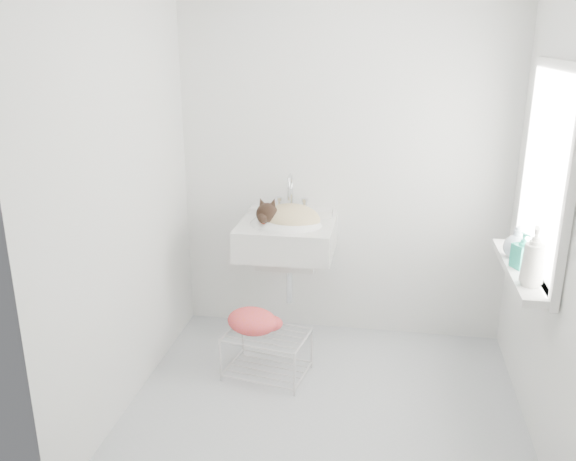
% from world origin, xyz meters
% --- Properties ---
extents(floor, '(2.20, 2.00, 0.02)m').
position_xyz_m(floor, '(0.00, 0.00, 0.00)').
color(floor, '#AEB3B7').
rests_on(floor, ground).
extents(back_wall, '(2.20, 0.02, 2.50)m').
position_xyz_m(back_wall, '(0.00, 1.00, 1.25)').
color(back_wall, white).
rests_on(back_wall, ground).
extents(right_wall, '(0.02, 2.00, 2.50)m').
position_xyz_m(right_wall, '(1.10, 0.00, 1.25)').
color(right_wall, white).
rests_on(right_wall, ground).
extents(left_wall, '(0.02, 2.00, 2.50)m').
position_xyz_m(left_wall, '(-1.10, 0.00, 1.25)').
color(left_wall, white).
rests_on(left_wall, ground).
extents(window_glass, '(0.01, 0.80, 1.00)m').
position_xyz_m(window_glass, '(1.09, 0.20, 1.35)').
color(window_glass, white).
rests_on(window_glass, right_wall).
extents(window_frame, '(0.04, 0.90, 1.10)m').
position_xyz_m(window_frame, '(1.07, 0.20, 1.35)').
color(window_frame, white).
rests_on(window_frame, right_wall).
extents(windowsill, '(0.16, 0.88, 0.04)m').
position_xyz_m(windowsill, '(1.01, 0.20, 0.83)').
color(windowsill, white).
rests_on(windowsill, right_wall).
extents(sink, '(0.62, 0.54, 0.25)m').
position_xyz_m(sink, '(-0.34, 0.74, 0.85)').
color(sink, silver).
rests_on(sink, back_wall).
extents(faucet, '(0.22, 0.16, 0.22)m').
position_xyz_m(faucet, '(-0.34, 0.92, 0.99)').
color(faucet, silver).
rests_on(faucet, sink).
extents(cat, '(0.44, 0.38, 0.26)m').
position_xyz_m(cat, '(-0.33, 0.72, 0.89)').
color(cat, '#C2B489').
rests_on(cat, sink).
extents(wire_rack, '(0.53, 0.41, 0.28)m').
position_xyz_m(wire_rack, '(-0.39, 0.29, 0.15)').
color(wire_rack, silver).
rests_on(wire_rack, floor).
extents(towel, '(0.38, 0.33, 0.13)m').
position_xyz_m(towel, '(-0.48, 0.30, 0.31)').
color(towel, '#CE4A0E').
rests_on(towel, wire_rack).
extents(bottle_a, '(0.11, 0.11, 0.25)m').
position_xyz_m(bottle_a, '(1.00, -0.06, 0.85)').
color(bottle_a, white).
rests_on(bottle_a, windowsill).
extents(bottle_b, '(0.12, 0.12, 0.19)m').
position_xyz_m(bottle_b, '(1.00, 0.18, 0.85)').
color(bottle_b, teal).
rests_on(bottle_b, windowsill).
extents(bottle_c, '(0.18, 0.18, 0.17)m').
position_xyz_m(bottle_c, '(1.00, 0.34, 0.85)').
color(bottle_c, silver).
rests_on(bottle_c, windowsill).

